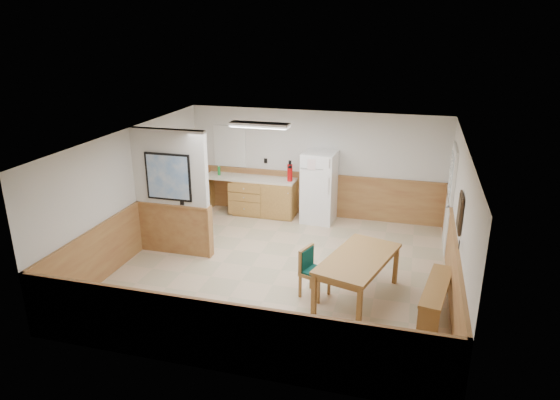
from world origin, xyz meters
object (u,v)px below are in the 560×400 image
(refrigerator, at_px, (319,187))
(dining_bench, at_px, (436,291))
(soap_bottle, at_px, (219,171))
(fire_extinguisher, at_px, (290,172))
(dining_chair, at_px, (311,268))
(dining_table, at_px, (358,262))

(refrigerator, xyz_separation_m, dining_bench, (2.55, -3.30, -0.48))
(soap_bottle, bearing_deg, refrigerator, -1.12)
(dining_bench, bearing_deg, fire_extinguisher, 143.85)
(fire_extinguisher, bearing_deg, refrigerator, 15.42)
(dining_chair, height_order, fire_extinguisher, fire_extinguisher)
(dining_bench, height_order, fire_extinguisher, fire_extinguisher)
(refrigerator, bearing_deg, dining_bench, -48.79)
(dining_chair, relative_size, soap_bottle, 4.01)
(dining_bench, bearing_deg, dining_table, -172.35)
(dining_bench, distance_m, soap_bottle, 6.06)
(dining_table, distance_m, soap_bottle, 5.01)
(refrigerator, height_order, soap_bottle, refrigerator)
(dining_table, height_order, soap_bottle, soap_bottle)
(fire_extinguisher, bearing_deg, dining_chair, -52.09)
(dining_table, relative_size, dining_bench, 1.25)
(dining_chair, bearing_deg, dining_bench, 20.66)
(refrigerator, distance_m, dining_table, 3.51)
(soap_bottle, bearing_deg, fire_extinguisher, -0.53)
(dining_table, xyz_separation_m, dining_bench, (1.26, -0.04, -0.32))
(dining_table, xyz_separation_m, soap_bottle, (-3.75, 3.31, 0.35))
(fire_extinguisher, distance_m, soap_bottle, 1.76)
(dining_chair, distance_m, fire_extinguisher, 3.65)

